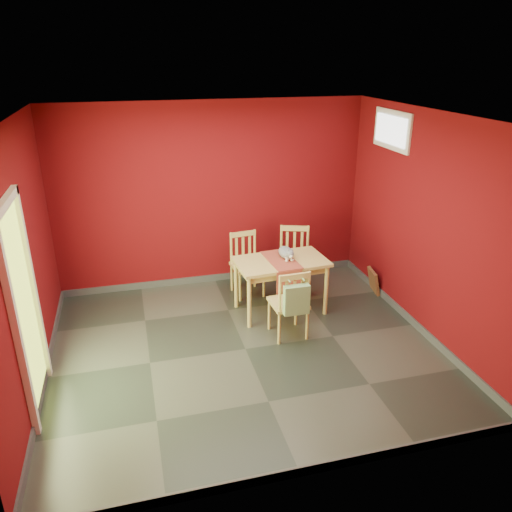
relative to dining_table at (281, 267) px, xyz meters
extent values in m
plane|color=#2D342D|center=(-0.69, -0.82, -0.65)|extent=(4.50, 4.50, 0.00)
plane|color=#60090E|center=(-0.69, 1.18, 0.70)|extent=(4.50, 0.00, 4.50)
plane|color=#60090E|center=(-0.69, -2.82, 0.70)|extent=(4.50, 0.00, 4.50)
plane|color=#60090E|center=(-2.94, -0.82, 0.70)|extent=(0.00, 4.00, 4.00)
plane|color=#60090E|center=(1.56, -0.82, 0.70)|extent=(0.00, 4.00, 4.00)
plane|color=white|center=(-0.69, -0.82, 2.05)|extent=(4.50, 4.50, 0.00)
cube|color=#3F4244|center=(-0.69, 1.17, -0.60)|extent=(4.50, 0.02, 0.10)
cube|color=#3F4244|center=(-0.69, -2.80, -0.60)|extent=(4.50, 0.02, 0.10)
cube|color=#3F4244|center=(-2.93, -0.82, -0.60)|extent=(0.03, 4.00, 0.10)
cube|color=#3F4244|center=(1.55, -0.82, -0.60)|extent=(0.03, 4.00, 0.10)
cube|color=#B7D838|center=(-2.93, -1.22, 0.37)|extent=(0.02, 0.85, 2.05)
cube|color=white|center=(-2.90, -1.68, 0.41)|extent=(0.06, 0.08, 2.13)
cube|color=white|center=(-2.90, -0.75, 0.41)|extent=(0.06, 0.08, 2.13)
cube|color=white|center=(-2.90, -1.22, 1.44)|extent=(0.06, 1.01, 0.08)
cube|color=white|center=(1.54, 0.18, 1.70)|extent=(0.03, 0.90, 0.50)
cube|color=white|center=(1.52, 0.18, 1.70)|extent=(0.02, 0.76, 0.36)
cube|color=silver|center=(0.91, 1.17, -0.35)|extent=(0.08, 0.02, 0.12)
cube|color=#D0B761|center=(0.00, 0.00, 0.07)|extent=(1.24, 0.78, 0.04)
cube|color=#D0B761|center=(0.00, 0.00, 0.00)|extent=(1.12, 0.66, 0.10)
cylinder|color=#D0B761|center=(-0.52, -0.33, -0.30)|extent=(0.06, 0.06, 0.71)
cylinder|color=#D0B761|center=(-0.56, 0.25, -0.30)|extent=(0.06, 0.06, 0.71)
cylinder|color=#D0B761|center=(0.56, -0.25, -0.30)|extent=(0.06, 0.06, 0.71)
cylinder|color=#D0B761|center=(0.52, 0.33, -0.30)|extent=(0.06, 0.06, 0.71)
cube|color=#9D402D|center=(0.00, 0.00, 0.10)|extent=(0.39, 0.73, 0.01)
cube|color=#9D402D|center=(0.00, -0.36, -0.08)|extent=(0.34, 0.03, 0.35)
cube|color=#D0B761|center=(-0.31, 0.61, -0.22)|extent=(0.47, 0.47, 0.04)
cylinder|color=#D0B761|center=(-0.47, 0.41, -0.45)|extent=(0.04, 0.04, 0.41)
cylinder|color=#D0B761|center=(-0.51, 0.77, -0.45)|extent=(0.04, 0.04, 0.41)
cylinder|color=#D0B761|center=(-0.11, 0.45, -0.45)|extent=(0.04, 0.04, 0.41)
cylinder|color=#D0B761|center=(-0.15, 0.81, -0.45)|extent=(0.04, 0.04, 0.41)
cylinder|color=#D0B761|center=(-0.51, 0.77, 0.03)|extent=(0.04, 0.04, 0.45)
cylinder|color=#D0B761|center=(-0.15, 0.81, 0.03)|extent=(0.04, 0.04, 0.45)
cube|color=#D0B761|center=(-0.33, 0.79, 0.21)|extent=(0.39, 0.08, 0.07)
cube|color=#D0B761|center=(-0.43, 0.78, -0.01)|extent=(0.04, 0.02, 0.35)
cube|color=#D0B761|center=(-0.33, 0.79, -0.01)|extent=(0.04, 0.02, 0.35)
cube|color=#D0B761|center=(-0.23, 0.80, -0.01)|extent=(0.04, 0.02, 0.35)
cube|color=#D0B761|center=(0.36, 0.50, -0.19)|extent=(0.57, 0.57, 0.04)
cylinder|color=#D0B761|center=(0.12, 0.38, -0.44)|extent=(0.04, 0.04, 0.44)
cylinder|color=#D0B761|center=(0.24, 0.75, -0.44)|extent=(0.04, 0.04, 0.44)
cylinder|color=#D0B761|center=(0.48, 0.26, -0.44)|extent=(0.04, 0.04, 0.44)
cylinder|color=#D0B761|center=(0.61, 0.62, -0.44)|extent=(0.04, 0.04, 0.44)
cylinder|color=#D0B761|center=(0.24, 0.75, 0.07)|extent=(0.04, 0.04, 0.48)
cylinder|color=#D0B761|center=(0.61, 0.62, 0.07)|extent=(0.04, 0.04, 0.48)
cube|color=#D0B761|center=(0.42, 0.69, 0.27)|extent=(0.40, 0.17, 0.08)
cube|color=#D0B761|center=(0.32, 0.72, 0.03)|extent=(0.04, 0.03, 0.38)
cube|color=#D0B761|center=(0.42, 0.69, 0.03)|extent=(0.04, 0.03, 0.38)
cube|color=#D0B761|center=(0.52, 0.65, 0.03)|extent=(0.04, 0.03, 0.38)
cube|color=#D0B761|center=(-0.09, -0.61, -0.22)|extent=(0.45, 0.45, 0.04)
cylinder|color=#D0B761|center=(0.08, -0.42, -0.45)|extent=(0.04, 0.04, 0.42)
cylinder|color=#D0B761|center=(0.10, -0.79, -0.45)|extent=(0.04, 0.04, 0.42)
cylinder|color=#D0B761|center=(-0.28, -0.44, -0.45)|extent=(0.04, 0.04, 0.42)
cylinder|color=#D0B761|center=(-0.27, -0.81, -0.45)|extent=(0.04, 0.04, 0.42)
cylinder|color=#D0B761|center=(0.10, -0.79, 0.03)|extent=(0.04, 0.04, 0.46)
cylinder|color=#D0B761|center=(-0.27, -0.81, 0.03)|extent=(0.04, 0.04, 0.46)
cube|color=#D0B761|center=(-0.08, -0.80, 0.22)|extent=(0.39, 0.06, 0.07)
cube|color=#D0B761|center=(0.02, -0.79, -0.01)|extent=(0.04, 0.02, 0.36)
cube|color=#D0B761|center=(-0.08, -0.80, -0.01)|extent=(0.04, 0.02, 0.36)
cube|color=#D0B761|center=(-0.18, -0.80, -0.01)|extent=(0.04, 0.02, 0.36)
cube|color=#7CA96C|center=(-0.08, -0.88, -0.04)|extent=(0.31, 0.10, 0.36)
cylinder|color=#7CA96C|center=(-0.17, -0.82, 0.20)|extent=(0.02, 0.15, 0.02)
cylinder|color=#7CA96C|center=(0.00, -0.82, 0.20)|extent=(0.02, 0.15, 0.02)
cube|color=brown|center=(1.50, 0.20, -0.48)|extent=(0.16, 0.36, 0.34)
cube|color=black|center=(1.50, 0.20, -0.48)|extent=(0.11, 0.25, 0.24)
camera|label=1|loc=(-1.87, -5.77, 2.66)|focal=35.00mm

